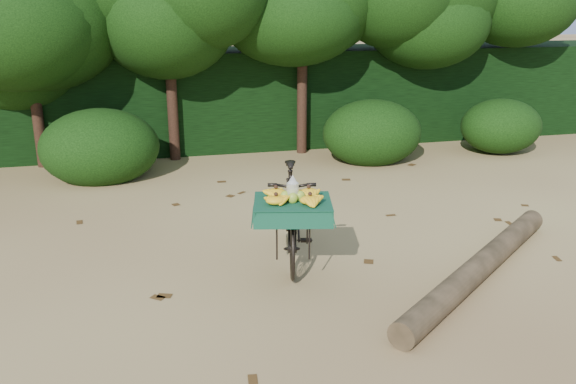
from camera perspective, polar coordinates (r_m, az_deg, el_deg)
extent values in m
plane|color=tan|center=(6.43, 9.38, -7.34)|extent=(80.00, 80.00, 0.00)
imported|color=black|center=(6.47, 0.28, -2.08)|extent=(0.84, 1.76, 1.02)
cube|color=black|center=(5.80, 0.44, -1.03)|extent=(0.46, 0.52, 0.03)
cube|color=#144C2F|center=(5.79, 0.44, -0.87)|extent=(0.85, 0.76, 0.01)
ellipsoid|color=#8BA828|center=(5.78, 1.14, -0.37)|extent=(0.10, 0.08, 0.11)
ellipsoid|color=#8BA828|center=(5.83, 0.42, -0.19)|extent=(0.10, 0.08, 0.11)
ellipsoid|color=#8BA828|center=(5.77, -0.27, -0.38)|extent=(0.10, 0.08, 0.11)
ellipsoid|color=#8BA828|center=(5.72, 0.46, -0.56)|extent=(0.10, 0.08, 0.11)
cylinder|color=#EAE5C6|center=(5.77, 0.44, 0.11)|extent=(0.12, 0.12, 0.15)
cylinder|color=brown|center=(6.47, 17.55, -6.63)|extent=(2.84, 2.32, 0.25)
cube|color=black|center=(12.01, -2.39, 8.95)|extent=(26.00, 1.80, 1.80)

